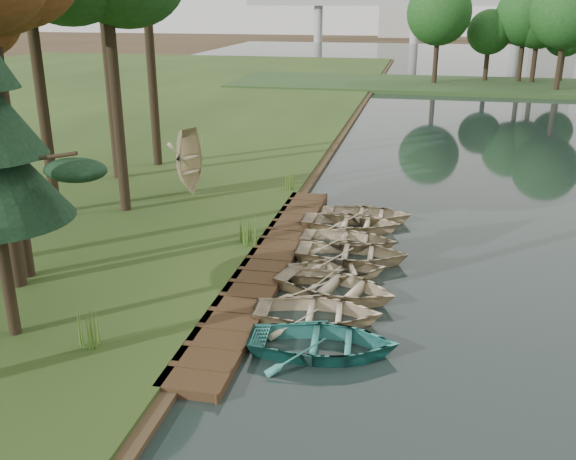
% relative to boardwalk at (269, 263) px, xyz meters
% --- Properties ---
extents(ground, '(300.00, 300.00, 0.00)m').
position_rel_boardwalk_xyz_m(ground, '(1.60, 0.00, -0.15)').
color(ground, '#3D2F1D').
extents(boardwalk, '(1.60, 16.00, 0.30)m').
position_rel_boardwalk_xyz_m(boardwalk, '(0.00, 0.00, 0.00)').
color(boardwalk, '#392616').
rests_on(boardwalk, ground).
extents(peninsula, '(50.00, 14.00, 0.45)m').
position_rel_boardwalk_xyz_m(peninsula, '(9.60, 50.00, 0.08)').
color(peninsula, '#27411D').
rests_on(peninsula, ground).
extents(far_trees, '(45.60, 5.60, 8.80)m').
position_rel_boardwalk_xyz_m(far_trees, '(6.27, 50.00, 6.28)').
color(far_trees, black).
rests_on(far_trees, peninsula).
extents(bridge, '(95.90, 4.00, 8.60)m').
position_rel_boardwalk_xyz_m(bridge, '(13.91, 120.00, 6.93)').
color(bridge, '#A5A5A0').
rests_on(bridge, ground).
extents(building_b, '(8.00, 8.00, 12.00)m').
position_rel_boardwalk_xyz_m(building_b, '(-3.40, 145.00, 5.85)').
color(building_b, '#A5A5A0').
rests_on(building_b, ground).
extents(rowboat_0, '(4.05, 3.04, 0.80)m').
position_rel_boardwalk_xyz_m(rowboat_0, '(2.75, -5.35, 0.30)').
color(rowboat_0, '#2E7F76').
rests_on(rowboat_0, water).
extents(rowboat_1, '(3.81, 2.86, 0.75)m').
position_rel_boardwalk_xyz_m(rowboat_1, '(2.32, -3.71, 0.27)').
color(rowboat_1, beige).
rests_on(rowboat_1, water).
extents(rowboat_2, '(4.46, 3.72, 0.79)m').
position_rel_boardwalk_xyz_m(rowboat_2, '(2.56, -1.89, 0.30)').
color(rowboat_2, beige).
rests_on(rowboat_2, water).
extents(rowboat_3, '(3.78, 3.15, 0.67)m').
position_rel_boardwalk_xyz_m(rowboat_3, '(2.43, -0.54, 0.24)').
color(rowboat_3, beige).
rests_on(rowboat_3, water).
extents(rowboat_4, '(3.96, 2.87, 0.81)m').
position_rel_boardwalk_xyz_m(rowboat_4, '(2.75, 0.88, 0.30)').
color(rowboat_4, beige).
rests_on(rowboat_4, water).
extents(rowboat_5, '(3.62, 2.65, 0.73)m').
position_rel_boardwalk_xyz_m(rowboat_5, '(2.46, 2.28, 0.27)').
color(rowboat_5, beige).
rests_on(rowboat_5, water).
extents(rowboat_6, '(3.88, 2.79, 0.80)m').
position_rel_boardwalk_xyz_m(rowboat_6, '(2.33, 4.09, 0.30)').
color(rowboat_6, beige).
rests_on(rowboat_6, water).
extents(rowboat_7, '(3.75, 2.74, 0.76)m').
position_rel_boardwalk_xyz_m(rowboat_7, '(2.82, 5.34, 0.28)').
color(rowboat_7, beige).
rests_on(rowboat_7, water).
extents(stored_rowboat, '(3.66, 3.23, 0.63)m').
position_rel_boardwalk_xyz_m(stored_rowboat, '(-5.19, 6.58, 0.46)').
color(stored_rowboat, beige).
rests_on(stored_rowboat, bank).
extents(reeds_0, '(0.60, 0.60, 1.07)m').
position_rel_boardwalk_xyz_m(reeds_0, '(-3.08, -6.63, 0.69)').
color(reeds_0, '#3F661E').
rests_on(reeds_0, bank).
extents(reeds_1, '(0.60, 0.60, 0.89)m').
position_rel_boardwalk_xyz_m(reeds_1, '(-1.21, 1.45, 0.60)').
color(reeds_1, '#3F661E').
rests_on(reeds_1, bank).
extents(reeds_2, '(0.60, 0.60, 1.15)m').
position_rel_boardwalk_xyz_m(reeds_2, '(-1.00, 1.12, 0.72)').
color(reeds_2, '#3F661E').
rests_on(reeds_2, bank).
extents(reeds_3, '(0.60, 0.60, 1.11)m').
position_rel_boardwalk_xyz_m(reeds_3, '(-1.08, 8.49, 0.71)').
color(reeds_3, '#3F661E').
rests_on(reeds_3, bank).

